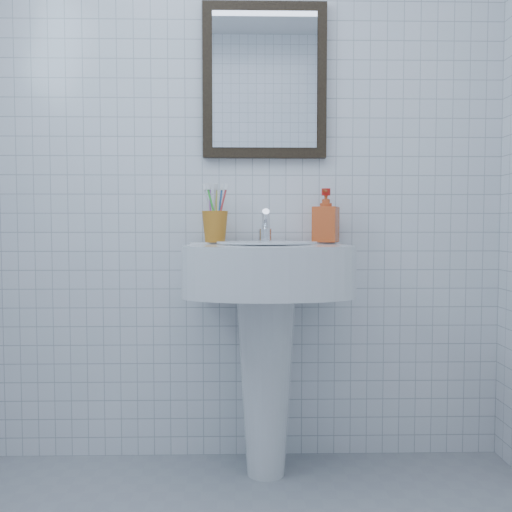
{
  "coord_description": "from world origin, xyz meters",
  "views": [
    {
      "loc": [
        0.03,
        -1.15,
        0.97
      ],
      "look_at": [
        0.08,
        0.86,
        0.86
      ],
      "focal_mm": 40.0,
      "sensor_mm": 36.0,
      "label": 1
    }
  ],
  "objects": [
    {
      "name": "wall_back",
      "position": [
        0.0,
        1.2,
        1.25
      ],
      "size": [
        2.2,
        0.02,
        2.5
      ],
      "primitive_type": "cube",
      "color": "white",
      "rests_on": "ground"
    },
    {
      "name": "washbasin",
      "position": [
        0.12,
        0.99,
        0.61
      ],
      "size": [
        0.59,
        0.43,
        0.91
      ],
      "color": "silver",
      "rests_on": "ground"
    },
    {
      "name": "faucet",
      "position": [
        0.12,
        1.09,
        0.95
      ],
      "size": [
        0.05,
        0.12,
        0.13
      ],
      "color": "silver",
      "rests_on": "washbasin"
    },
    {
      "name": "toothbrush_cup",
      "position": [
        -0.08,
        1.1,
        0.96
      ],
      "size": [
        0.12,
        0.12,
        0.12
      ],
      "primitive_type": null,
      "rotation": [
        0.0,
        0.0,
        -0.24
      ],
      "color": "#BB6F1C",
      "rests_on": "washbasin"
    },
    {
      "name": "soap_dispenser",
      "position": [
        0.36,
        1.1,
        1.0
      ],
      "size": [
        0.12,
        0.12,
        0.21
      ],
      "primitive_type": "imported",
      "rotation": [
        0.0,
        0.0,
        -0.35
      ],
      "color": "red",
      "rests_on": "washbasin"
    },
    {
      "name": "wall_mirror",
      "position": [
        0.12,
        1.18,
        1.55
      ],
      "size": [
        0.5,
        0.04,
        0.62
      ],
      "color": "black",
      "rests_on": "wall_back"
    }
  ]
}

